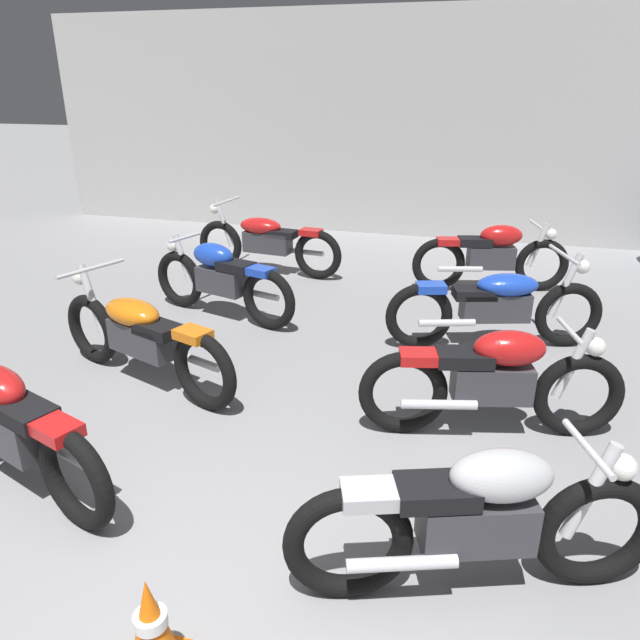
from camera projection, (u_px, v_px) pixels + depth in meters
name	position (u px, v px, depth m)	size (l,w,h in m)	color
back_wall	(410.00, 126.00, 9.75)	(12.96, 0.24, 3.60)	#BCBAB7
motorcycle_left_row_0	(11.00, 425.00, 3.80)	(1.89, 0.79, 0.88)	black
motorcycle_left_row_1	(141.00, 336.00, 5.15)	(2.07, 0.96, 0.97)	black
motorcycle_left_row_2	(221.00, 278.00, 6.62)	(1.92, 0.72, 0.88)	black
motorcycle_left_row_3	(267.00, 241.00, 8.18)	(2.17, 0.68, 0.97)	black
motorcycle_right_row_0	(479.00, 518.00, 3.00)	(1.90, 0.78, 0.88)	black
motorcycle_right_row_1	(493.00, 380.00, 4.39)	(1.94, 0.68, 0.88)	black
motorcycle_right_row_2	(497.00, 305.00, 5.86)	(2.11, 0.89, 0.97)	black
motorcycle_right_row_3	(492.00, 255.00, 7.48)	(1.94, 0.68, 0.88)	black
traffic_cone	(152.00, 629.00, 2.63)	(0.32, 0.32, 0.54)	orange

